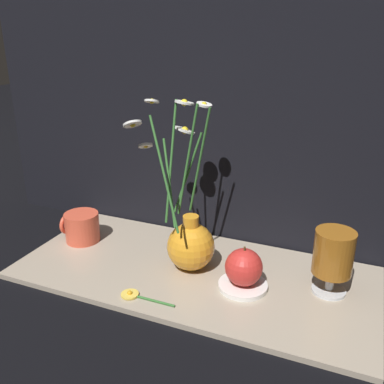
# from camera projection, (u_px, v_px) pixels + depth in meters

# --- Properties ---
(ground_plane) EXTENTS (6.00, 6.00, 0.00)m
(ground_plane) POSITION_uv_depth(u_px,v_px,m) (193.00, 275.00, 0.96)
(ground_plane) COLOR black
(shelf) EXTENTS (0.78, 0.36, 0.01)m
(shelf) POSITION_uv_depth(u_px,v_px,m) (193.00, 273.00, 0.95)
(shelf) COLOR tan
(shelf) RESTS_ON ground_plane
(backdrop_wall) EXTENTS (1.28, 0.02, 1.10)m
(backdrop_wall) POSITION_uv_depth(u_px,v_px,m) (228.00, 11.00, 0.92)
(backdrop_wall) COLOR black
(backdrop_wall) RESTS_ON ground_plane
(vase_with_flowers) EXTENTS (0.15, 0.20, 0.38)m
(vase_with_flowers) POSITION_uv_depth(u_px,v_px,m) (190.00, 240.00, 0.94)
(vase_with_flowers) COLOR orange
(vase_with_flowers) RESTS_ON shelf
(yellow_mug) EXTENTS (0.10, 0.09, 0.07)m
(yellow_mug) POSITION_uv_depth(u_px,v_px,m) (81.00, 227.00, 1.08)
(yellow_mug) COLOR #DB5138
(yellow_mug) RESTS_ON shelf
(tea_glass) EXTENTS (0.08, 0.08, 0.14)m
(tea_glass) POSITION_uv_depth(u_px,v_px,m) (333.00, 255.00, 0.85)
(tea_glass) COLOR silver
(tea_glass) RESTS_ON shelf
(saucer_plate) EXTENTS (0.10, 0.10, 0.01)m
(saucer_plate) POSITION_uv_depth(u_px,v_px,m) (243.00, 286.00, 0.89)
(saucer_plate) COLOR white
(saucer_plate) RESTS_ON shelf
(orange_fruit) EXTENTS (0.08, 0.08, 0.09)m
(orange_fruit) POSITION_uv_depth(u_px,v_px,m) (244.00, 267.00, 0.87)
(orange_fruit) COLOR red
(orange_fruit) RESTS_ON saucer_plate
(loose_daisy) EXTENTS (0.12, 0.04, 0.01)m
(loose_daisy) POSITION_uv_depth(u_px,v_px,m) (136.00, 296.00, 0.86)
(loose_daisy) COLOR #336B2D
(loose_daisy) RESTS_ON shelf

